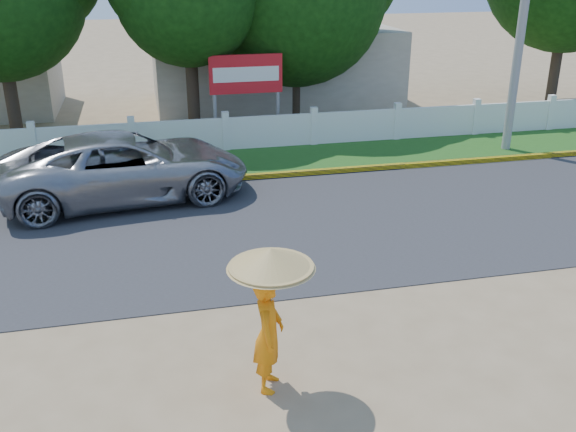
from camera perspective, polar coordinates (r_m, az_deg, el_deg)
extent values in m
plane|color=#9E8460|center=(11.40, 2.28, -9.80)|extent=(120.00, 120.00, 0.00)
cube|color=#38383A|center=(15.30, -2.09, -1.02)|extent=(60.00, 7.00, 0.02)
cube|color=#2D601E|center=(20.16, -4.94, 4.75)|extent=(60.00, 3.50, 0.03)
cube|color=yellow|center=(18.54, -4.18, 3.41)|extent=(40.00, 0.18, 0.16)
cube|color=silver|center=(21.40, -5.55, 7.25)|extent=(40.00, 0.10, 1.10)
cube|color=#B7AD99|center=(28.23, -1.35, 13.17)|extent=(10.00, 6.00, 3.20)
cylinder|color=gray|center=(22.09, 19.88, 14.27)|extent=(0.28, 0.28, 6.93)
imported|color=gray|center=(17.37, -14.23, 4.26)|extent=(6.70, 3.74, 1.77)
imported|color=orange|center=(9.51, -1.75, -10.41)|extent=(0.63, 0.78, 1.84)
cylinder|color=#96979B|center=(9.15, -1.50, -6.65)|extent=(0.03, 0.03, 1.19)
cone|color=tan|center=(8.92, -1.53, -3.79)|extent=(1.26, 1.26, 0.30)
cylinder|color=gray|center=(22.32, -6.50, 9.03)|extent=(0.12, 0.12, 2.00)
cylinder|color=gray|center=(22.66, -0.90, 9.37)|extent=(0.12, 0.12, 2.00)
cube|color=red|center=(22.21, -3.77, 12.48)|extent=(2.50, 0.12, 1.30)
cube|color=silver|center=(22.15, -3.74, 12.46)|extent=(2.25, 0.02, 0.49)
cylinder|color=#473828|center=(25.60, 0.67, 11.79)|extent=(0.44, 0.44, 2.81)
cylinder|color=#473828|center=(24.27, -23.42, 10.07)|extent=(0.44, 0.44, 3.35)
cylinder|color=#473828|center=(23.43, -8.48, 11.43)|extent=(0.44, 0.44, 3.50)
cylinder|color=#473828|center=(30.01, 22.73, 12.58)|extent=(0.44, 0.44, 3.75)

